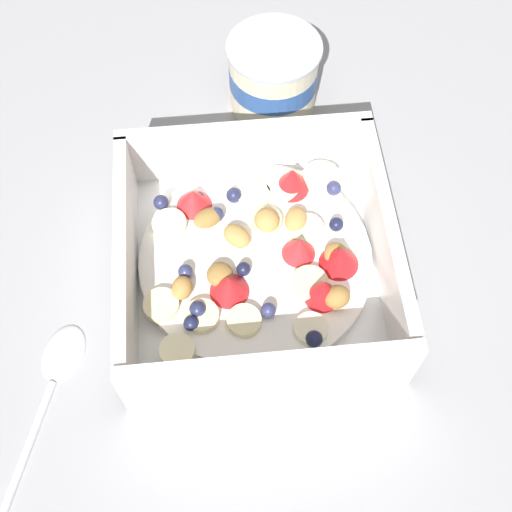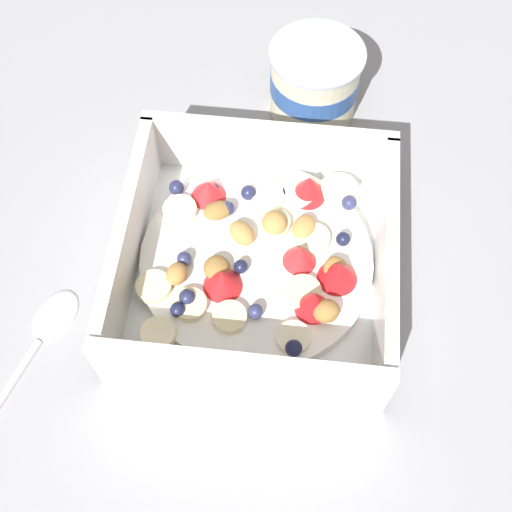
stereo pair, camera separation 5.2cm
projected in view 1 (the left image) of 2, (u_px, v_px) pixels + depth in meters
The scene contains 4 objects.
ground_plane at pixel (270, 270), 0.55m from camera, with size 2.40×2.40×0.00m, color #9E9EA3.
fruit_bowl at pixel (258, 260), 0.53m from camera, with size 0.21×0.21×0.07m.
spoon at pixel (50, 384), 0.49m from camera, with size 0.07×0.17×0.01m.
yogurt_cup at pixel (273, 76), 0.60m from camera, with size 0.09×0.09×0.07m.
Camera 1 is at (-0.04, -0.25, 0.48)m, focal length 46.17 mm.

